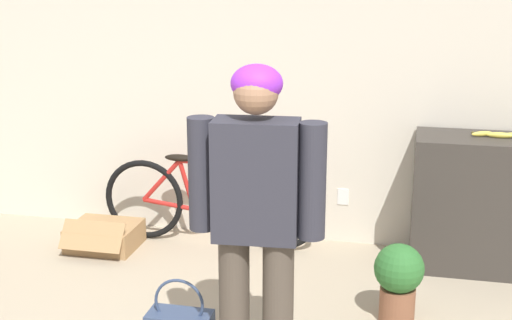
{
  "coord_description": "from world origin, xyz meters",
  "views": [
    {
      "loc": [
        1.01,
        -2.03,
        1.99
      ],
      "look_at": [
        0.33,
        0.99,
        1.13
      ],
      "focal_mm": 50.0,
      "sensor_mm": 36.0,
      "label": 1
    }
  ],
  "objects_px": {
    "person": "(256,207)",
    "banana": "(499,135)",
    "cardboard_box": "(104,236)",
    "bicycle": "(210,201)",
    "potted_plant": "(399,278)"
  },
  "relations": [
    {
      "from": "person",
      "to": "banana",
      "type": "relative_size",
      "value": 4.23
    },
    {
      "from": "person",
      "to": "cardboard_box",
      "type": "distance_m",
      "value": 2.2
    },
    {
      "from": "bicycle",
      "to": "banana",
      "type": "distance_m",
      "value": 2.04
    },
    {
      "from": "person",
      "to": "bicycle",
      "type": "bearing_deg",
      "value": 108.9
    },
    {
      "from": "cardboard_box",
      "to": "potted_plant",
      "type": "relative_size",
      "value": 1.02
    },
    {
      "from": "banana",
      "to": "cardboard_box",
      "type": "xyz_separation_m",
      "value": [
        -2.68,
        -0.25,
        -0.83
      ]
    },
    {
      "from": "bicycle",
      "to": "cardboard_box",
      "type": "xyz_separation_m",
      "value": [
        -0.73,
        -0.24,
        -0.24
      ]
    },
    {
      "from": "banana",
      "to": "potted_plant",
      "type": "relative_size",
      "value": 0.79
    },
    {
      "from": "person",
      "to": "bicycle",
      "type": "relative_size",
      "value": 0.96
    },
    {
      "from": "person",
      "to": "potted_plant",
      "type": "relative_size",
      "value": 3.33
    },
    {
      "from": "potted_plant",
      "to": "banana",
      "type": "bearing_deg",
      "value": 57.65
    },
    {
      "from": "bicycle",
      "to": "potted_plant",
      "type": "distance_m",
      "value": 1.65
    },
    {
      "from": "cardboard_box",
      "to": "potted_plant",
      "type": "height_order",
      "value": "potted_plant"
    },
    {
      "from": "bicycle",
      "to": "cardboard_box",
      "type": "bearing_deg",
      "value": -161.71
    },
    {
      "from": "banana",
      "to": "potted_plant",
      "type": "xyz_separation_m",
      "value": [
        -0.58,
        -0.91,
        -0.66
      ]
    }
  ]
}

